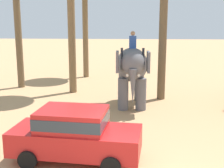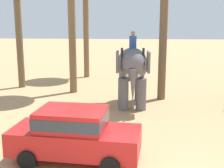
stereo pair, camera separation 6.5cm
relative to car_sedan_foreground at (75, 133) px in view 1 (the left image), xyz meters
The scene contains 2 objects.
car_sedan_foreground is the anchor object (origin of this frame).
elephant_with_mahout 6.73m from the car_sedan_foreground, 74.10° to the left, with size 1.66×3.88×3.88m.
Camera 1 is at (0.09, -7.45, 4.50)m, focal length 49.67 mm.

